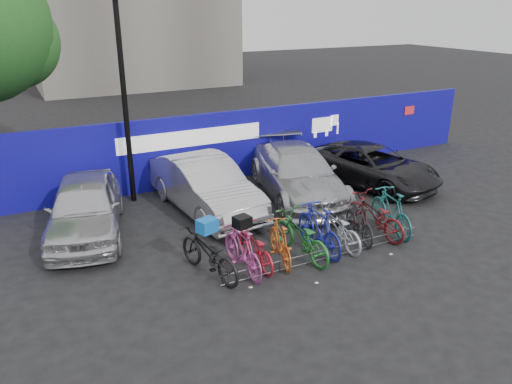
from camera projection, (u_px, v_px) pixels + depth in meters
ground at (313, 250)px, 12.63m from camera, size 100.00×100.00×0.00m
hoarding at (219, 147)px, 17.21m from camera, size 22.00×0.18×2.40m
lamppost at (124, 97)px, 14.61m from camera, size 0.25×0.50×6.11m
bike_rack at (326, 254)px, 12.08m from camera, size 5.60×0.03×0.30m
car_0 at (85, 207)px, 13.22m from camera, size 2.85×4.87×1.56m
car_1 at (205, 185)px, 14.73m from camera, size 2.13×4.98×1.60m
car_2 at (297, 173)px, 15.89m from camera, size 3.35×5.71×1.55m
car_3 at (372, 166)px, 16.97m from camera, size 3.31×5.19×1.33m
bike_0 at (208, 254)px, 11.25m from camera, size 1.23×2.22×1.10m
bike_1 at (242, 249)px, 11.42m from camera, size 0.57×1.88×1.12m
bike_2 at (255, 247)px, 11.75m from camera, size 0.63×1.79×0.94m
bike_3 at (280, 242)px, 11.88m from camera, size 0.86×1.78×1.03m
bike_4 at (301, 236)px, 12.08m from camera, size 0.92×2.17×1.11m
bike_5 at (319, 229)px, 12.37m from camera, size 0.66×2.06×1.22m
bike_6 at (337, 227)px, 12.68m from camera, size 0.71×1.98×1.04m
bike_7 at (359, 222)px, 13.00m from camera, size 0.89×1.77×1.02m
bike_8 at (375, 216)px, 13.27m from camera, size 0.88×2.14×1.10m
bike_9 at (391, 211)px, 13.38m from camera, size 0.93×2.11×1.22m
cargo_crate at (207, 226)px, 11.00m from camera, size 0.50×0.44×0.30m
cargo_topcase at (242, 222)px, 11.18m from camera, size 0.42×0.39×0.26m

